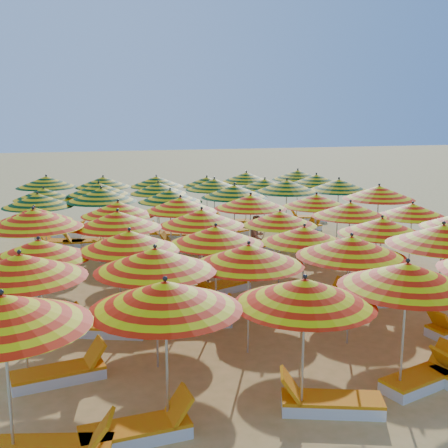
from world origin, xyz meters
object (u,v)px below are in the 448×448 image
at_px(umbrella_38, 158,188).
at_px(umbrella_26, 180,204).
at_px(umbrella_36, 44,194).
at_px(umbrella_2, 305,292).
at_px(umbrella_22, 350,210).
at_px(umbrella_29, 379,193).
at_px(umbrella_43, 103,182).
at_px(lounger_26, 307,218).
at_px(lounger_24, 65,233).
at_px(beachgoer_a, 203,260).
at_px(umbrella_7, 155,259).
at_px(lounger_10, 322,303).
at_px(lounger_9, 198,319).
at_px(umbrella_39, 214,184).
at_px(umbrella_42, 46,182).
at_px(beachgoer_b, 257,237).
at_px(umbrella_0, 2,311).
at_px(umbrella_34, 287,186).
at_px(lounger_18, 248,248).
at_px(umbrella_27, 251,202).
at_px(umbrella_46, 246,177).
at_px(lounger_21, 171,235).
at_px(umbrella_44, 156,181).
at_px(umbrella_47, 298,175).
at_px(umbrella_15, 304,235).
at_px(umbrella_33, 234,191).
at_px(umbrella_14, 216,235).
at_px(lounger_19, 61,243).
at_px(lounger_13, 220,287).
at_px(umbrella_41, 316,180).
at_px(lounger_14, 163,269).
at_px(umbrella_25, 118,209).
at_px(umbrella_35, 339,185).
at_px(umbrella_20, 202,217).
at_px(lounger_17, 184,248).
at_px(umbrella_28, 316,201).
at_px(lounger_15, 238,266).
at_px(umbrella_31, 101,195).
at_px(lounger_23, 304,228).
at_px(lounger_8, 107,328).
at_px(lounger_25, 234,222).
at_px(umbrella_9, 351,246).
at_px(lounger_1, 138,431).
at_px(lounger_16, 118,253).
at_px(umbrella_21, 280,218).
at_px(lounger_20, 85,243).
at_px(umbrella_3, 407,275).
at_px(umbrella_23, 412,210).
at_px(umbrella_40, 265,184).
at_px(umbrella_1, 165,295).
at_px(umbrella_18, 34,219).
at_px(umbrella_10, 443,235).
at_px(umbrella_19, 118,220).
at_px(umbrella_8, 249,255).

bearing_deg(umbrella_38, umbrella_26, -90.73).
bearing_deg(umbrella_36, umbrella_2, -72.37).
bearing_deg(umbrella_22, umbrella_29, 42.61).
bearing_deg(umbrella_43, lounger_26, -0.26).
bearing_deg(lounger_24, beachgoer_a, -44.08).
distance_m(umbrella_7, lounger_10, 5.55).
bearing_deg(lounger_9, umbrella_39, 82.66).
bearing_deg(umbrella_42, lounger_24, -19.69).
bearing_deg(beachgoer_b, umbrella_0, -167.86).
relative_size(umbrella_34, lounger_18, 1.61).
distance_m(umbrella_27, umbrella_42, 9.30).
height_order(umbrella_46, lounger_21, umbrella_46).
relative_size(umbrella_44, umbrella_47, 0.95).
xyz_separation_m(umbrella_15, umbrella_33, (0.19, 6.45, 0.22)).
distance_m(umbrella_14, umbrella_26, 4.47).
bearing_deg(umbrella_44, umbrella_33, -64.96).
distance_m(umbrella_34, lounger_19, 8.78).
bearing_deg(lounger_13, umbrella_41, -152.91).
bearing_deg(lounger_13, umbrella_44, -109.39).
bearing_deg(lounger_14, umbrella_25, -30.06).
bearing_deg(umbrella_36, umbrella_35, -11.72).
xyz_separation_m(umbrella_0, umbrella_38, (4.45, 13.54, -0.19)).
distance_m(umbrella_20, lounger_17, 5.31).
relative_size(umbrella_15, umbrella_35, 0.83).
distance_m(umbrella_28, lounger_15, 3.44).
height_order(umbrella_46, beachgoer_a, umbrella_46).
height_order(umbrella_31, lounger_23, umbrella_31).
distance_m(umbrella_2, umbrella_29, 11.19).
bearing_deg(umbrella_20, lounger_8, -141.16).
bearing_deg(lounger_25, umbrella_41, 162.02).
relative_size(umbrella_7, lounger_21, 1.60).
xyz_separation_m(umbrella_0, umbrella_9, (6.72, 2.45, -0.10)).
xyz_separation_m(lounger_1, lounger_16, (0.83, 11.38, 0.00)).
relative_size(umbrella_21, lounger_20, 1.53).
height_order(umbrella_3, lounger_23, umbrella_3).
xyz_separation_m(umbrella_36, lounger_19, (0.51, 0.01, -1.89)).
relative_size(umbrella_23, lounger_24, 1.36).
bearing_deg(umbrella_41, umbrella_43, 166.36).
distance_m(umbrella_28, umbrella_40, 4.62).
height_order(umbrella_1, umbrella_7, umbrella_1).
xyz_separation_m(umbrella_2, umbrella_7, (-2.00, 2.47, 0.06)).
distance_m(umbrella_40, lounger_18, 3.66).
relative_size(umbrella_18, lounger_16, 1.75).
height_order(umbrella_10, umbrella_15, umbrella_10).
bearing_deg(umbrella_2, umbrella_20, 90.36).
distance_m(umbrella_25, lounger_24, 6.83).
height_order(umbrella_1, lounger_15, umbrella_1).
height_order(umbrella_19, umbrella_46, umbrella_19).
relative_size(umbrella_29, umbrella_35, 1.03).
xyz_separation_m(umbrella_8, umbrella_10, (4.48, -0.20, 0.18)).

